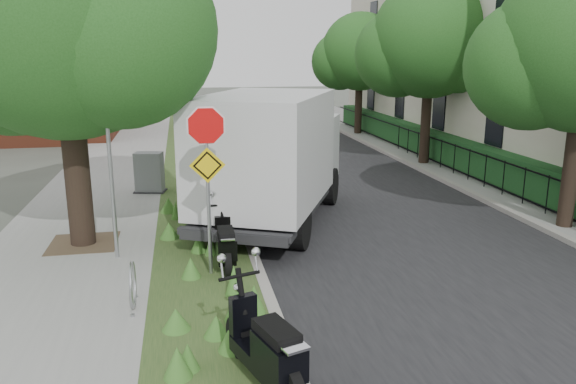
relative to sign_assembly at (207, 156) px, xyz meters
name	(u,v)px	position (x,y,z in m)	size (l,w,h in m)	color
ground	(291,286)	(1.40, -0.58, -2.33)	(120.00, 120.00, 0.00)	#4C5147
sidewalk_near	(110,176)	(-2.85, 9.42, -2.27)	(3.50, 60.00, 0.12)	gray
verge	(193,173)	(-0.10, 9.42, -2.27)	(2.00, 60.00, 0.12)	#2C4A20
kerb_near	(222,172)	(0.90, 9.42, -2.26)	(0.20, 60.00, 0.13)	#9E9991
road	(319,170)	(4.40, 9.42, -2.32)	(7.00, 60.00, 0.01)	black
kerb_far	(411,164)	(7.90, 9.42, -2.26)	(0.20, 60.00, 0.13)	#9E9991
footpath_far	(453,163)	(9.60, 9.42, -2.27)	(3.20, 60.00, 0.12)	gray
street_tree_main	(59,16)	(-2.68, 2.28, 2.48)	(6.21, 5.54, 7.66)	black
bare_post	(110,159)	(-1.80, 1.22, -0.21)	(0.08, 0.08, 4.00)	#A5A8AD
bike_hoop	(133,285)	(-1.30, -1.18, -1.83)	(0.06, 0.78, 0.77)	#A5A8AD
sign_assembly	(207,156)	(0.00, 0.00, 0.00)	(0.94, 0.08, 3.22)	#A5A8AD
fence_far	(429,148)	(8.60, 9.42, -1.66)	(0.04, 24.00, 1.00)	black
hedge_far	(447,147)	(9.30, 9.42, -1.66)	(1.00, 24.00, 1.10)	#163F1D
terrace_houses	(543,51)	(12.89, 9.42, 1.83)	(7.40, 26.40, 8.20)	beige
brick_building	(23,50)	(-8.10, 21.42, 1.88)	(9.40, 10.40, 8.30)	brown
far_tree_b	(428,45)	(8.34, 9.46, 2.04)	(4.83, 4.31, 6.56)	black
far_tree_c	(359,56)	(8.34, 17.46, 1.63)	(4.37, 3.89, 5.93)	black
scooter_near	(226,248)	(0.30, 0.23, -1.81)	(0.35, 1.70, 0.81)	black
scooter_far	(270,356)	(0.49, -3.86, -1.76)	(0.82, 1.87, 0.92)	black
box_truck	(272,152)	(1.69, 3.25, -0.54)	(4.60, 6.45, 2.74)	#262628
utility_cabinet	(149,173)	(-1.40, 6.68, -1.65)	(0.98, 0.75, 1.17)	#262628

